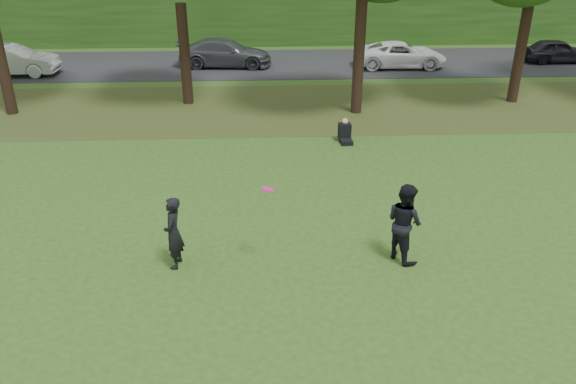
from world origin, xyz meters
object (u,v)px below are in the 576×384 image
object	(u,v)px
player_left	(173,233)
seated_person	(345,133)
player_right	(404,222)
frisbee	(268,189)

from	to	relation	value
player_left	seated_person	xyz separation A→B (m)	(4.94, 7.73, -0.54)
player_left	player_right	xyz separation A→B (m)	(5.20, 0.09, 0.09)
player_left	seated_person	distance (m)	9.19
player_right	frisbee	distance (m)	3.24
player_left	player_right	world-z (taller)	player_right
player_left	seated_person	size ratio (longest dim) A/B	2.06
frisbee	seated_person	bearing A→B (deg)	70.13
player_right	seated_person	world-z (taller)	player_right
player_left	seated_person	world-z (taller)	player_left
player_right	seated_person	distance (m)	7.67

